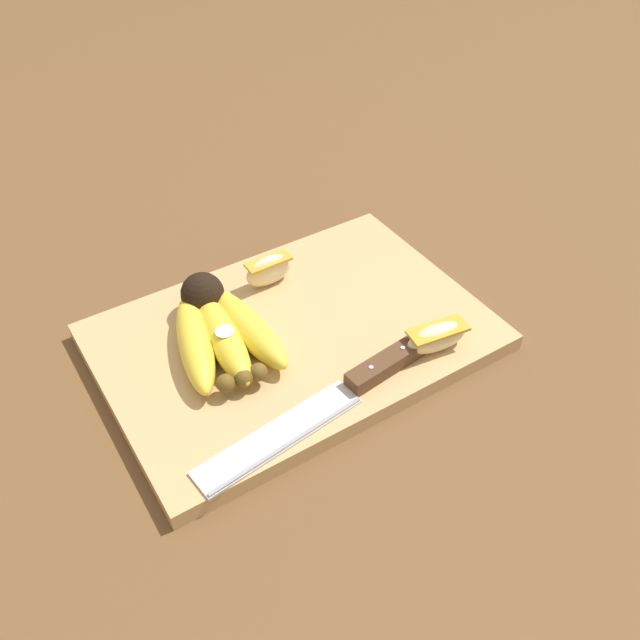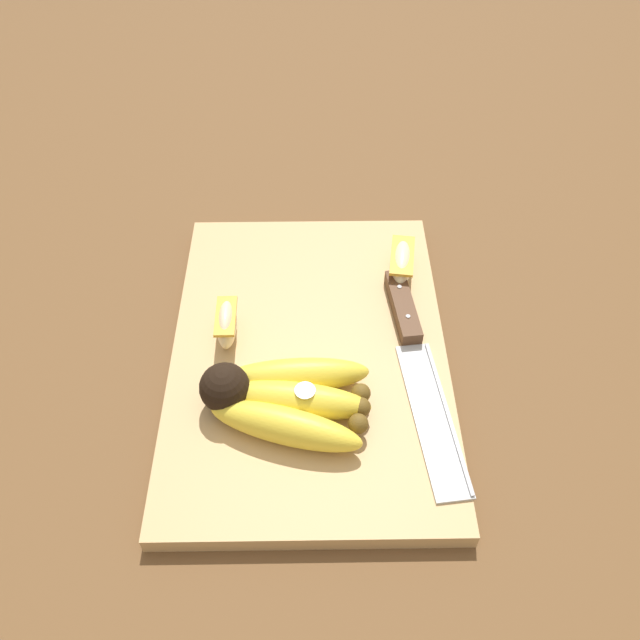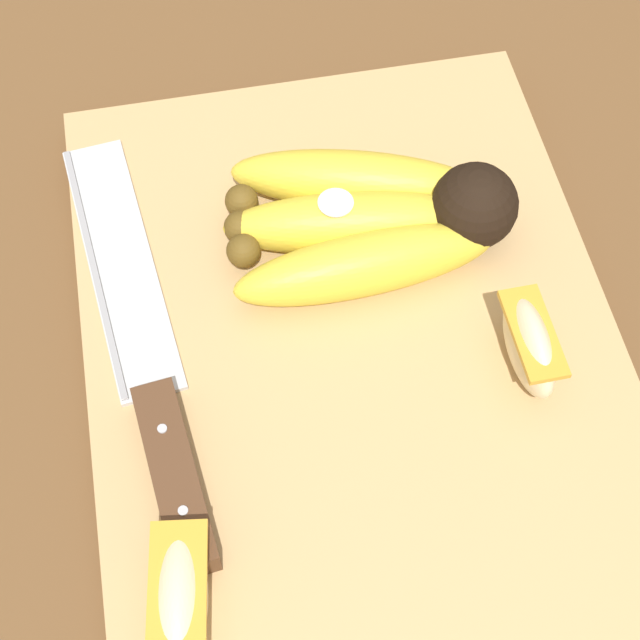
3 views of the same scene
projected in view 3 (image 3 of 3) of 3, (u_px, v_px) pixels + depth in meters
ground_plane at (379, 365)px, 0.56m from camera, size 6.00×6.00×0.00m
cutting_board at (357, 370)px, 0.55m from camera, size 0.42×0.29×0.02m
banana_bunch at (377, 219)px, 0.56m from camera, size 0.12×0.17×0.05m
chefs_knife at (154, 395)px, 0.52m from camera, size 0.28×0.06×0.02m
apple_wedge_near at (180, 598)px, 0.46m from camera, size 0.07×0.04×0.03m
apple_wedge_middle at (529, 345)px, 0.52m from camera, size 0.06×0.02×0.04m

